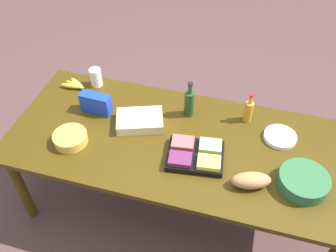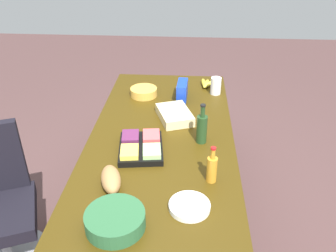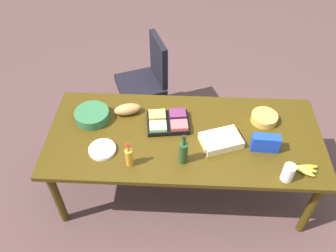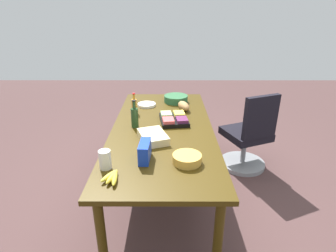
{
  "view_description": "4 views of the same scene",
  "coord_description": "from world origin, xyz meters",
  "px_view_note": "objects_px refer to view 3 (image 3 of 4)",
  "views": [
    {
      "loc": [
        -0.39,
        1.62,
        2.54
      ],
      "look_at": [
        0.08,
        -0.04,
        0.83
      ],
      "focal_mm": 38.65,
      "sensor_mm": 36.0,
      "label": 1
    },
    {
      "loc": [
        -2.06,
        -0.19,
        2.07
      ],
      "look_at": [
        0.1,
        -0.04,
        0.79
      ],
      "focal_mm": 38.0,
      "sensor_mm": 36.0,
      "label": 2
    },
    {
      "loc": [
        -0.04,
        -2.02,
        2.92
      ],
      "look_at": [
        -0.14,
        0.05,
        0.79
      ],
      "focal_mm": 37.53,
      "sensor_mm": 36.0,
      "label": 3
    },
    {
      "loc": [
        2.55,
        0.06,
        1.85
      ],
      "look_at": [
        0.05,
        0.06,
        0.78
      ],
      "focal_mm": 29.38,
      "sensor_mm": 36.0,
      "label": 4
    }
  ],
  "objects_px": {
    "conference_table": "(184,140)",
    "paper_plate_stack": "(102,150)",
    "chip_bag_blue": "(265,143)",
    "dressing_bottle": "(129,157)",
    "office_chair": "(145,89)",
    "banana_bunch": "(305,169)",
    "wine_bottle": "(183,152)",
    "sheet_cake": "(221,141)",
    "salad_bowl": "(92,115)",
    "fruit_platter": "(168,122)",
    "bread_loaf": "(128,109)",
    "mayo_jar": "(288,173)",
    "chip_bowl": "(264,118)"
  },
  "relations": [
    {
      "from": "paper_plate_stack",
      "to": "bread_loaf",
      "type": "xyz_separation_m",
      "value": [
        0.15,
        0.45,
        0.04
      ]
    },
    {
      "from": "fruit_platter",
      "to": "banana_bunch",
      "type": "relative_size",
      "value": 1.94
    },
    {
      "from": "office_chair",
      "to": "fruit_platter",
      "type": "height_order",
      "value": "office_chair"
    },
    {
      "from": "bread_loaf",
      "to": "mayo_jar",
      "type": "height_order",
      "value": "mayo_jar"
    },
    {
      "from": "banana_bunch",
      "to": "chip_bag_blue",
      "type": "bearing_deg",
      "value": 143.78
    },
    {
      "from": "sheet_cake",
      "to": "banana_bunch",
      "type": "distance_m",
      "value": 0.68
    },
    {
      "from": "office_chair",
      "to": "banana_bunch",
      "type": "xyz_separation_m",
      "value": [
        1.38,
        -1.36,
        0.39
      ]
    },
    {
      "from": "dressing_bottle",
      "to": "salad_bowl",
      "type": "relative_size",
      "value": 0.77
    },
    {
      "from": "mayo_jar",
      "to": "banana_bunch",
      "type": "distance_m",
      "value": 0.18
    },
    {
      "from": "paper_plate_stack",
      "to": "banana_bunch",
      "type": "xyz_separation_m",
      "value": [
        1.59,
        -0.13,
        0.01
      ]
    },
    {
      "from": "salad_bowl",
      "to": "dressing_bottle",
      "type": "bearing_deg",
      "value": -51.17
    },
    {
      "from": "conference_table",
      "to": "office_chair",
      "type": "distance_m",
      "value": 1.16
    },
    {
      "from": "wine_bottle",
      "to": "banana_bunch",
      "type": "bearing_deg",
      "value": -3.43
    },
    {
      "from": "dressing_bottle",
      "to": "mayo_jar",
      "type": "bearing_deg",
      "value": -3.91
    },
    {
      "from": "paper_plate_stack",
      "to": "sheet_cake",
      "type": "height_order",
      "value": "sheet_cake"
    },
    {
      "from": "sheet_cake",
      "to": "salad_bowl",
      "type": "xyz_separation_m",
      "value": [
        -1.11,
        0.24,
        0.01
      ]
    },
    {
      "from": "dressing_bottle",
      "to": "office_chair",
      "type": "bearing_deg",
      "value": 90.96
    },
    {
      "from": "bread_loaf",
      "to": "dressing_bottle",
      "type": "bearing_deg",
      "value": -81.1
    },
    {
      "from": "paper_plate_stack",
      "to": "dressing_bottle",
      "type": "bearing_deg",
      "value": -27.09
    },
    {
      "from": "banana_bunch",
      "to": "wine_bottle",
      "type": "bearing_deg",
      "value": 176.57
    },
    {
      "from": "fruit_platter",
      "to": "salad_bowl",
      "type": "relative_size",
      "value": 1.31
    },
    {
      "from": "conference_table",
      "to": "paper_plate_stack",
      "type": "xyz_separation_m",
      "value": [
        -0.66,
        -0.21,
        0.08
      ]
    },
    {
      "from": "office_chair",
      "to": "wine_bottle",
      "type": "distance_m",
      "value": 1.45
    },
    {
      "from": "conference_table",
      "to": "dressing_bottle",
      "type": "height_order",
      "value": "dressing_bottle"
    },
    {
      "from": "banana_bunch",
      "to": "wine_bottle",
      "type": "distance_m",
      "value": 0.94
    },
    {
      "from": "fruit_platter",
      "to": "mayo_jar",
      "type": "relative_size",
      "value": 2.66
    },
    {
      "from": "sheet_cake",
      "to": "fruit_platter",
      "type": "bearing_deg",
      "value": 155.98
    },
    {
      "from": "chip_bowl",
      "to": "banana_bunch",
      "type": "xyz_separation_m",
      "value": [
        0.24,
        -0.54,
        -0.01
      ]
    },
    {
      "from": "paper_plate_stack",
      "to": "dressing_bottle",
      "type": "xyz_separation_m",
      "value": [
        0.24,
        -0.12,
        0.07
      ]
    },
    {
      "from": "wine_bottle",
      "to": "office_chair",
      "type": "bearing_deg",
      "value": 108.5
    },
    {
      "from": "banana_bunch",
      "to": "fruit_platter",
      "type": "bearing_deg",
      "value": 157.23
    },
    {
      "from": "bread_loaf",
      "to": "wine_bottle",
      "type": "height_order",
      "value": "wine_bottle"
    },
    {
      "from": "mayo_jar",
      "to": "salad_bowl",
      "type": "relative_size",
      "value": 0.49
    },
    {
      "from": "sheet_cake",
      "to": "mayo_jar",
      "type": "height_order",
      "value": "mayo_jar"
    },
    {
      "from": "sheet_cake",
      "to": "mayo_jar",
      "type": "bearing_deg",
      "value": -34.96
    },
    {
      "from": "office_chair",
      "to": "dressing_bottle",
      "type": "xyz_separation_m",
      "value": [
        0.02,
        -1.36,
        0.45
      ]
    },
    {
      "from": "office_chair",
      "to": "bread_loaf",
      "type": "relative_size",
      "value": 4.11
    },
    {
      "from": "chip_bag_blue",
      "to": "banana_bunch",
      "type": "xyz_separation_m",
      "value": [
        0.28,
        -0.21,
        -0.05
      ]
    },
    {
      "from": "office_chair",
      "to": "bread_loaf",
      "type": "distance_m",
      "value": 0.89
    },
    {
      "from": "conference_table",
      "to": "office_chair",
      "type": "relative_size",
      "value": 2.35
    },
    {
      "from": "salad_bowl",
      "to": "mayo_jar",
      "type": "bearing_deg",
      "value": -19.69
    },
    {
      "from": "banana_bunch",
      "to": "paper_plate_stack",
      "type": "bearing_deg",
      "value": 175.46
    },
    {
      "from": "chip_bowl",
      "to": "wine_bottle",
      "type": "xyz_separation_m",
      "value": [
        -0.7,
        -0.48,
        0.07
      ]
    },
    {
      "from": "conference_table",
      "to": "paper_plate_stack",
      "type": "bearing_deg",
      "value": -162.68
    },
    {
      "from": "chip_bag_blue",
      "to": "mayo_jar",
      "type": "distance_m",
      "value": 0.31
    },
    {
      "from": "chip_bag_blue",
      "to": "dressing_bottle",
      "type": "xyz_separation_m",
      "value": [
        -1.07,
        -0.2,
        0.01
      ]
    },
    {
      "from": "wine_bottle",
      "to": "salad_bowl",
      "type": "relative_size",
      "value": 0.95
    },
    {
      "from": "chip_bag_blue",
      "to": "paper_plate_stack",
      "type": "bearing_deg",
      "value": -176.42
    },
    {
      "from": "dressing_bottle",
      "to": "conference_table",
      "type": "bearing_deg",
      "value": 37.84
    },
    {
      "from": "chip_bowl",
      "to": "sheet_cake",
      "type": "xyz_separation_m",
      "value": [
        -0.39,
        -0.28,
        0.0
      ]
    }
  ]
}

